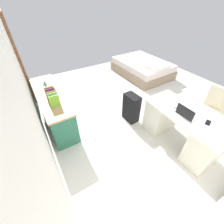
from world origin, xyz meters
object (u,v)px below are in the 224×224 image
Objects in this scene: office_chair at (211,113)px; cell_phone_near_laptop at (208,123)px; credenza at (54,108)px; suitcase_black at (131,108)px; desk at (181,128)px; figurine_small at (44,83)px; bed at (142,68)px; computer_mouse at (175,107)px; laptop at (186,114)px.

office_chair is 0.84m from cell_phone_near_laptop.
credenza reaches higher than suitcase_black.
office_chair is at bearing -93.92° from desk.
figurine_small reaches higher than credenza.
bed is at bearing -11.80° from office_chair.
desk is 10.61× the size of cell_phone_near_laptop.
credenza reaches higher than desk.
credenza is 18.00× the size of computer_mouse.
figurine_small is at bearing 41.45° from computer_mouse.
computer_mouse reaches higher than bed.
office_chair is 0.97m from computer_mouse.
computer_mouse is at bearing 71.15° from office_chair.
laptop reaches higher than figurine_small.
cell_phone_near_laptop is (-3.03, 1.31, 0.49)m from bed.
figurine_small is at bearing 0.22° from credenza.
desk is 3.06m from bed.
figurine_small is at bearing 46.24° from suitcase_black.
bed is 14.20× the size of cell_phone_near_laptop.
cell_phone_near_laptop is 3.21m from figurine_small.
laptop is (0.03, 0.90, 0.36)m from office_chair.
figurine_small reaches higher than cell_phone_near_laptop.
suitcase_black is at bearing 47.97° from office_chair.
desk is 14.43× the size of computer_mouse.
office_chair is (-0.06, -0.82, 0.04)m from desk.
cell_phone_near_laptop reaches higher than bed.
laptop reaches higher than desk.
suitcase_black is 6.49× the size of computer_mouse.
cell_phone_near_laptop is at bearing 156.62° from bed.
laptop is (-2.74, 1.48, 0.54)m from bed.
laptop reaches higher than computer_mouse.
computer_mouse reaches higher than desk.
suitcase_black is at bearing -130.08° from figurine_small.
bed is at bearing -30.44° from computer_mouse.
office_chair is 0.52× the size of credenza.
cell_phone_near_laptop is at bearing -164.55° from suitcase_black.
bed is 3.32m from figurine_small.
office_chair is at bearing -88.81° from cell_phone_near_laptop.
figurine_small reaches higher than computer_mouse.
credenza is (1.85, 1.84, -0.01)m from desk.
laptop is (-1.87, -1.75, 0.41)m from credenza.
figurine_small is at bearing 18.91° from cell_phone_near_laptop.
office_chair is 3.02× the size of laptop.
computer_mouse is at bearing 10.02° from desk.
laptop is (-0.02, 0.08, 0.40)m from desk.
suitcase_black reaches higher than bed.
desk is at bearing -135.21° from credenza.
credenza is 1.69m from suitcase_black.
laptop is 2.87m from figurine_small.
cell_phone_near_laptop is (-0.55, -0.13, -0.01)m from computer_mouse.
office_chair is 9.40× the size of computer_mouse.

